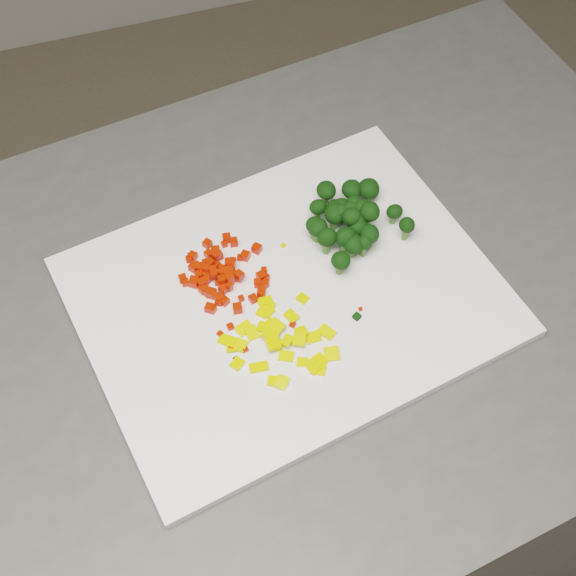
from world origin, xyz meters
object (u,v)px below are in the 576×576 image
object	(u,v)px
carrot_pile	(225,268)
pepper_pile	(281,337)
counter_block	(302,456)
cutting_board	(288,296)
broccoli_pile	(354,221)

from	to	relation	value
carrot_pile	pepper_pile	xyz separation A→B (m)	(0.03, -0.09, -0.01)
pepper_pile	counter_block	bearing A→B (deg)	50.35
cutting_board	carrot_pile	xyz separation A→B (m)	(-0.05, 0.04, 0.02)
counter_block	cutting_board	xyz separation A→B (m)	(-0.02, -0.01, 0.46)
pepper_pile	carrot_pile	bearing A→B (deg)	108.64
carrot_pile	pepper_pile	bearing A→B (deg)	-71.36
cutting_board	broccoli_pile	distance (m)	0.10
counter_block	broccoli_pile	world-z (taller)	broccoli_pile
cutting_board	pepper_pile	xyz separation A→B (m)	(-0.02, -0.05, 0.01)
broccoli_pile	counter_block	bearing A→B (deg)	-146.63
cutting_board	broccoli_pile	world-z (taller)	broccoli_pile
counter_block	broccoli_pile	xyz separation A→B (m)	(0.06, 0.04, 0.49)
broccoli_pile	carrot_pile	bearing A→B (deg)	-176.84
counter_block	carrot_pile	xyz separation A→B (m)	(-0.08, 0.03, 0.47)
counter_block	carrot_pile	distance (m)	0.48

